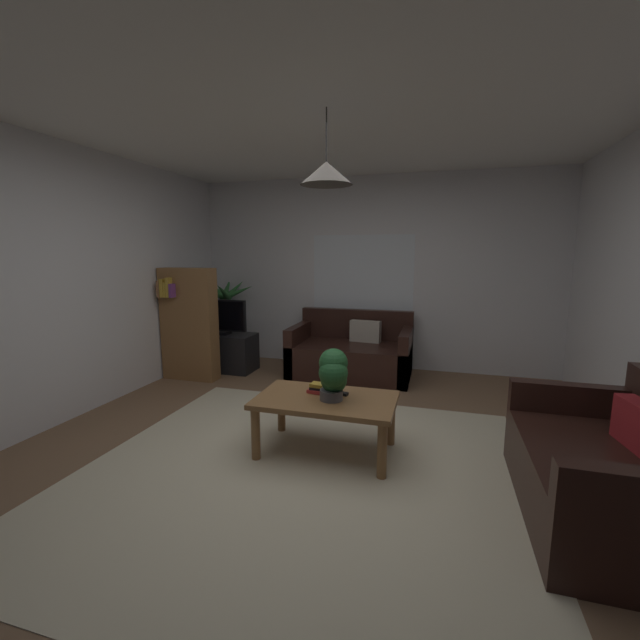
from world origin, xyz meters
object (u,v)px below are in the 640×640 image
object	(u,v)px
tv_stand	(222,352)
remote_on_table_0	(338,393)
book_on_table_1	(317,388)
tv	(220,317)
potted_plant_on_table	(333,373)
potted_palm_corner	(227,323)
coffee_table	(326,406)
bookshelf_corner	(189,323)
couch_under_window	(351,355)
book_on_table_2	(318,385)
book_on_table_0	(316,391)
couch_right_side	(612,478)
pendant_lamp	(326,173)

from	to	relation	value
tv_stand	remote_on_table_0	bearing A→B (deg)	-40.71
book_on_table_1	remote_on_table_0	distance (m)	0.18
tv	potted_plant_on_table	bearing A→B (deg)	-42.55
tv	potted_palm_corner	size ratio (longest dim) A/B	0.59
coffee_table	potted_plant_on_table	size ratio (longest dim) A/B	2.70
potted_plant_on_table	bookshelf_corner	xyz separation A→B (m)	(-2.23, 1.43, 0.04)
couch_under_window	book_on_table_2	world-z (taller)	couch_under_window
couch_under_window	tv_stand	xyz separation A→B (m)	(-1.74, -0.25, -0.02)
potted_plant_on_table	tv_stand	xyz separation A→B (m)	(-2.05, 1.90, -0.42)
book_on_table_0	remote_on_table_0	world-z (taller)	book_on_table_0
coffee_table	tv	size ratio (longest dim) A/B	1.47
couch_under_window	couch_right_side	world-z (taller)	same
tv	pendant_lamp	distance (m)	3.06
couch_right_side	coffee_table	size ratio (longest dim) A/B	1.28
potted_plant_on_table	couch_right_side	bearing A→B (deg)	-10.42
tv	potted_palm_corner	distance (m)	0.56
remote_on_table_0	potted_palm_corner	size ratio (longest dim) A/B	0.13
remote_on_table_0	bookshelf_corner	bearing A→B (deg)	69.90
pendant_lamp	coffee_table	bearing A→B (deg)	-153.43
book_on_table_1	pendant_lamp	size ratio (longest dim) A/B	0.21
tv	tv_stand	bearing A→B (deg)	90.00
book_on_table_1	potted_palm_corner	bearing A→B (deg)	132.51
coffee_table	tv_stand	distance (m)	2.73
coffee_table	book_on_table_1	distance (m)	0.18
couch_under_window	couch_right_side	xyz separation A→B (m)	(2.09, -2.48, 0.00)
couch_right_side	remote_on_table_0	size ratio (longest dim) A/B	8.72
book_on_table_0	potted_palm_corner	size ratio (longest dim) A/B	0.10
couch_right_side	tv	distance (m)	4.44
book_on_table_2	bookshelf_corner	xyz separation A→B (m)	(-2.07, 1.31, 0.19)
tv	bookshelf_corner	xyz separation A→B (m)	(-0.19, -0.45, -0.03)
remote_on_table_0	pendant_lamp	xyz separation A→B (m)	(-0.08, -0.10, 1.69)
tv_stand	tv	bearing A→B (deg)	-90.00
book_on_table_0	couch_right_side	bearing A→B (deg)	-13.03
couch_under_window	tv	world-z (taller)	tv
couch_under_window	pendant_lamp	xyz separation A→B (m)	(0.24, -2.12, 1.88)
couch_right_side	book_on_table_2	world-z (taller)	couch_right_side
book_on_table_0	pendant_lamp	xyz separation A→B (m)	(0.11, -0.10, 1.68)
book_on_table_2	bookshelf_corner	distance (m)	2.46
couch_under_window	remote_on_table_0	bearing A→B (deg)	-81.09
couch_right_side	book_on_table_0	bearing A→B (deg)	-103.03
remote_on_table_0	bookshelf_corner	distance (m)	2.60
couch_under_window	potted_palm_corner	world-z (taller)	potted_palm_corner
tv_stand	pendant_lamp	size ratio (longest dim) A/B	1.70
remote_on_table_0	tv	xyz separation A→B (m)	(-2.06, 1.75, 0.27)
tv_stand	potted_palm_corner	bearing A→B (deg)	110.97
couch_right_side	remote_on_table_0	distance (m)	1.84
book_on_table_0	bookshelf_corner	xyz separation A→B (m)	(-2.05, 1.31, 0.24)
couch_under_window	book_on_table_0	bearing A→B (deg)	-86.34
book_on_table_1	tv	distance (m)	2.58
potted_plant_on_table	tv	distance (m)	2.78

